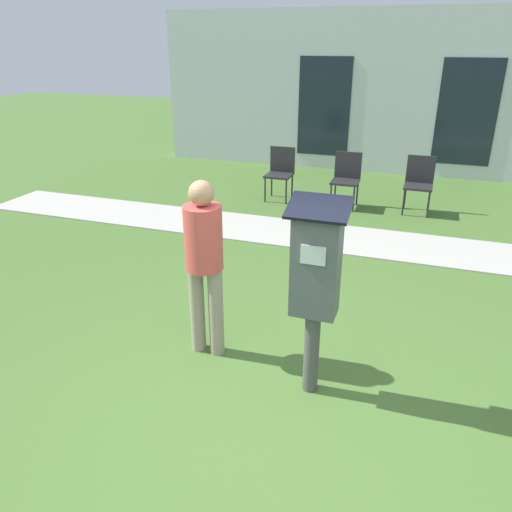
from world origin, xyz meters
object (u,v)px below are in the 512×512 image
(outdoor_chair_left, at_px, (281,169))
(outdoor_chair_middle, at_px, (346,175))
(parking_meter, at_px, (315,275))
(outdoor_chair_right, at_px, (419,180))
(person_standing, at_px, (204,256))

(outdoor_chair_left, xyz_separation_m, outdoor_chair_middle, (1.16, -0.05, 0.00))
(parking_meter, relative_size, outdoor_chair_right, 1.77)
(outdoor_chair_right, bearing_deg, outdoor_chair_middle, -157.37)
(parking_meter, relative_size, person_standing, 1.01)
(parking_meter, xyz_separation_m, outdoor_chair_left, (-1.75, 4.99, -0.49))
(person_standing, xyz_separation_m, outdoor_chair_middle, (0.40, 4.72, -0.40))
(outdoor_chair_middle, relative_size, outdoor_chair_right, 1.00)
(parking_meter, height_order, outdoor_chair_left, parking_meter)
(outdoor_chair_middle, distance_m, outdoor_chair_right, 1.16)
(person_standing, xyz_separation_m, outdoor_chair_right, (1.56, 4.81, -0.40))
(outdoor_chair_left, distance_m, outdoor_chair_right, 2.32)
(person_standing, height_order, outdoor_chair_left, person_standing)
(outdoor_chair_left, xyz_separation_m, outdoor_chair_right, (2.32, 0.04, 0.00))
(person_standing, height_order, outdoor_chair_right, person_standing)
(parking_meter, distance_m, outdoor_chair_left, 5.31)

